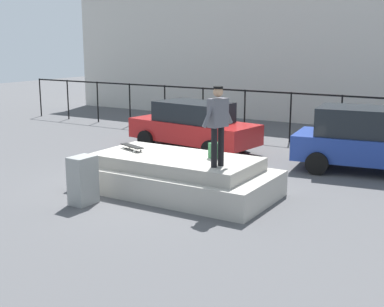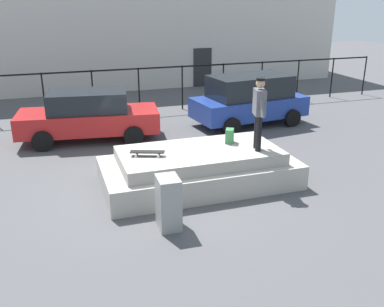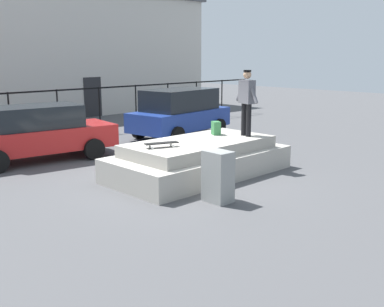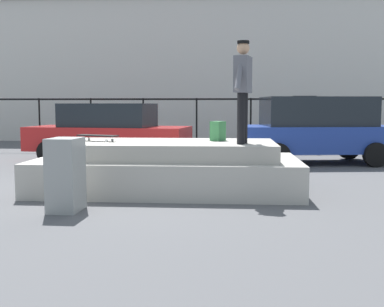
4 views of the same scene
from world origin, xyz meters
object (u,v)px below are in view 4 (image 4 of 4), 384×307
Objects in this scene: skateboarder at (243,84)px; skateboard at (98,136)px; car_blue_hatchback_mid at (316,129)px; car_red_sedan_near at (109,132)px; utility_box at (66,175)px; backpack at (218,131)px.

skateboarder reaches higher than skateboard.
skateboarder reaches higher than car_blue_hatchback_mid.
skateboard is 4.70m from car_red_sedan_near.
utility_box is at bearing -151.90° from skateboarder.
skateboard is 6.74m from car_blue_hatchback_mid.
utility_box is (0.00, -1.84, -0.47)m from skateboard.
skateboarder is 0.38× the size of car_red_sedan_near.
skateboard is 0.76× the size of utility_box.
skateboarder is at bearing -113.62° from car_blue_hatchback_mid.
car_red_sedan_near is at bearing 101.48° from skateboard.
car_blue_hatchback_mid is (5.84, 0.02, 0.11)m from car_red_sedan_near.
car_red_sedan_near reaches higher than skateboard.
utility_box is (0.94, -6.45, -0.29)m from car_red_sedan_near.
car_red_sedan_near is at bearing 126.06° from skateboarder.
car_blue_hatchback_mid is at bearing 177.54° from backpack.
car_red_sedan_near reaches higher than backpack.
car_red_sedan_near is (-3.64, 5.00, -1.13)m from skateboarder.
skateboarder is 2.11× the size of skateboard.
backpack is at bearing 122.10° from skateboarder.
car_red_sedan_near is 5.84m from car_blue_hatchback_mid.
car_blue_hatchback_mid is (4.91, 4.63, -0.07)m from skateboard.
skateboarder is 1.20m from backpack.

